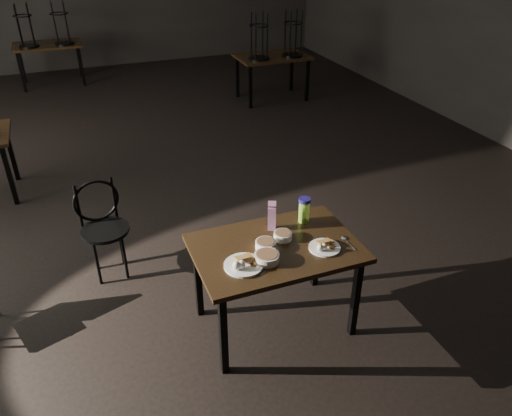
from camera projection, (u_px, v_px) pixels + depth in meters
name	position (u px, v px, depth m)	size (l,w,h in m)	color
main_table	(276.00, 255.00, 3.66)	(1.20, 0.80, 0.75)	black
plate_left	(244.00, 264.00, 3.40)	(0.28, 0.28, 0.09)	white
plate_right	(325.00, 246.00, 3.58)	(0.23, 0.23, 0.07)	white
bowl_near	(266.00, 244.00, 3.58)	(0.15, 0.15, 0.06)	white
bowl_far	(283.00, 236.00, 3.69)	(0.14, 0.14, 0.05)	white
bowl_big	(267.00, 257.00, 3.45)	(0.18, 0.18, 0.06)	white
juice_carton	(272.00, 216.00, 3.76)	(0.08, 0.08, 0.25)	#811764
water_bottle	(304.00, 210.00, 3.86)	(0.11, 0.11, 0.21)	#9DE142
spoon	(345.00, 239.00, 3.69)	(0.04, 0.20, 0.01)	silver
bentwood_chair	(102.00, 221.00, 4.34)	(0.43, 0.42, 0.87)	black
bg_table_right	(273.00, 56.00, 8.38)	(1.20, 0.80, 1.48)	black
bg_table_far	(47.00, 44.00, 9.14)	(1.20, 0.80, 1.48)	black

